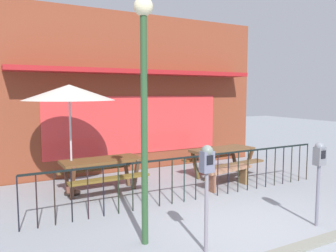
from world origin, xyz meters
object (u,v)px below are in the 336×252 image
Objects in this scene: picnic_table_right at (222,154)px; patio_umbrella at (69,93)px; parking_meter_near at (319,162)px; patio_bench at (228,173)px; parking_meter_far at (207,170)px; street_lamp at (144,85)px; picnic_table_left at (102,166)px.

picnic_table_right is 4.36m from patio_umbrella.
picnic_table_right is 3.62m from parking_meter_near.
patio_umbrella reaches higher than patio_bench.
patio_bench is at bearing 46.40° from parking_meter_far.
picnic_table_right is at bearing -4.31° from patio_umbrella.
parking_meter_near is 0.94× the size of parking_meter_far.
patio_bench is 3.51m from parking_meter_far.
parking_meter_far is at bearing -73.23° from patio_umbrella.
patio_umbrella is 1.69× the size of parking_meter_near.
patio_umbrella is at bearing 160.34° from patio_bench.
patio_bench is at bearing 30.81° from street_lamp.
picnic_table_left is at bearing 86.03° from street_lamp.
parking_meter_near reaches higher than picnic_table_left.
parking_meter_far is (1.12, -3.70, -1.08)m from patio_umbrella.
picnic_table_left is at bearing 177.47° from picnic_table_right.
parking_meter_far is at bearing -82.47° from picnic_table_left.
patio_bench is 4.08m from street_lamp.
street_lamp is (-3.57, -2.73, 1.81)m from picnic_table_right.
street_lamp is (-0.20, -2.88, 1.81)m from picnic_table_left.
parking_meter_near is at bearing -3.21° from parking_meter_far.
parking_meter_far reaches higher than picnic_table_right.
parking_meter_far is (-2.24, 0.13, 0.08)m from parking_meter_near.
picnic_table_left is at bearing 97.53° from parking_meter_far.
patio_bench is (2.82, -1.08, -0.26)m from picnic_table_left.
street_lamp is at bearing -93.97° from picnic_table_left.
patio_bench is at bearing -120.43° from picnic_table_right.
parking_meter_far is at bearing 176.79° from parking_meter_near.
parking_meter_far is at bearing -133.60° from patio_bench.
parking_meter_far is 1.53m from street_lamp.
picnic_table_right is at bearing 49.57° from parking_meter_far.
picnic_table_left is 3.03m from patio_bench.
picnic_table_right is at bearing 79.45° from parking_meter_near.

